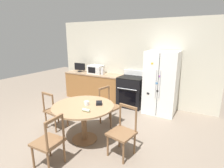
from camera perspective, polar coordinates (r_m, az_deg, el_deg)
The scene contains 16 objects.
ground_plane at distance 3.90m, azimuth -10.08°, elevation -17.37°, with size 14.00×14.00×0.00m, color gray.
back_wall at distance 5.66m, azimuth 6.20°, elevation 7.01°, with size 5.20×0.10×2.60m.
kitchen_counter at distance 6.08m, azimuth -5.85°, elevation -0.63°, with size 2.03×0.64×0.90m.
refrigerator at distance 5.00m, azimuth 15.77°, elevation 0.43°, with size 0.85×0.77×1.73m.
oven_range at distance 5.41m, azimuth 6.32°, elevation -2.38°, with size 0.75×0.68×1.08m.
microwave at distance 5.91m, azimuth -5.26°, elevation 4.79°, with size 0.49×0.38×0.28m.
countertop_tv at distance 6.28m, azimuth -10.47°, elevation 5.47°, with size 0.43×0.16×0.31m.
counter_bottle at distance 5.67m, azimuth -3.22°, elevation 4.08°, with size 0.08×0.08×0.28m.
dining_table at distance 3.60m, azimuth -9.30°, elevation -9.02°, with size 1.23×1.23×0.76m.
dining_chair_right at distance 3.22m, azimuth 3.42°, elevation -15.55°, with size 0.49×0.49×0.90m.
dining_chair_near at distance 3.13m, azimuth -19.87°, elevation -17.48°, with size 0.43×0.43×0.90m.
dining_chair_far at distance 4.30m, azimuth -0.91°, elevation -7.37°, with size 0.50×0.50×0.90m.
dining_chair_left at distance 4.28m, azimuth -18.13°, elevation -8.26°, with size 0.46×0.46×0.90m.
candle_glass at distance 3.55m, azimuth -8.31°, elevation -6.25°, with size 0.09×0.09×0.08m.
folded_napkin at distance 3.24m, azimuth -8.39°, elevation -8.47°, with size 0.15×0.06×0.05m.
wallet at distance 3.53m, azimuth -4.24°, elevation -6.31°, with size 0.17×0.17×0.07m.
Camera 1 is at (2.11, -2.54, 2.06)m, focal length 28.00 mm.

